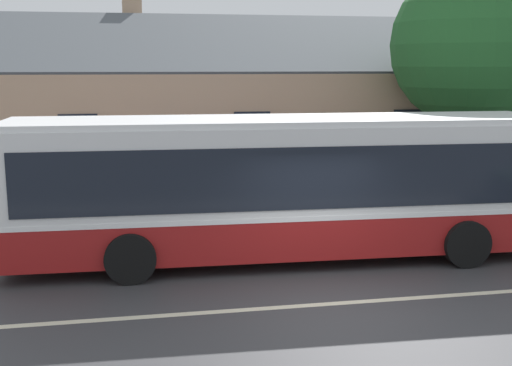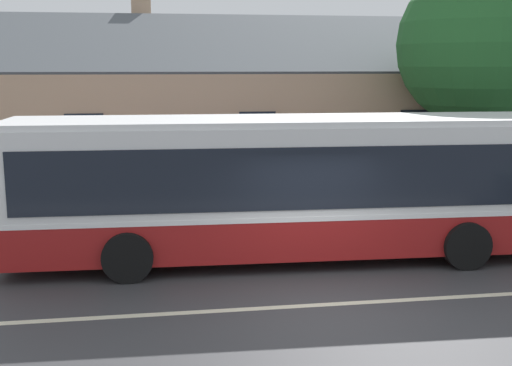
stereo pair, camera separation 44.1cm
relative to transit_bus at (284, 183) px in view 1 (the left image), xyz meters
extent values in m
plane|color=#38383A|center=(0.22, -2.90, -1.66)|extent=(300.00, 300.00, 0.00)
cube|color=gray|center=(0.22, 3.10, -1.58)|extent=(60.00, 3.00, 0.15)
cube|color=beige|center=(0.22, -2.90, -1.65)|extent=(60.00, 0.16, 0.01)
cube|color=tan|center=(2.85, 10.31, 0.29)|extent=(21.70, 9.18, 3.90)
cube|color=#4C5156|center=(2.85, 8.01, 3.24)|extent=(22.30, 4.66, 2.13)
cube|color=#4C5156|center=(2.85, 12.61, 3.24)|extent=(22.30, 4.66, 2.13)
cube|color=tan|center=(-3.11, 11.23, 4.73)|extent=(0.70, 0.70, 1.20)
cube|color=black|center=(-4.74, 5.69, 0.49)|extent=(1.10, 0.06, 1.30)
cube|color=black|center=(0.32, 5.69, 0.49)|extent=(1.10, 0.06, 1.30)
cube|color=black|center=(5.38, 5.69, 0.49)|extent=(1.10, 0.06, 1.30)
cube|color=#4C3323|center=(6.11, 5.69, -0.61)|extent=(1.00, 0.06, 2.10)
cube|color=maroon|center=(-0.02, 0.00, -0.97)|extent=(11.88, 2.90, 0.83)
cube|color=white|center=(-0.02, 0.00, -0.50)|extent=(11.90, 2.92, 0.10)
cube|color=silver|center=(-0.02, 0.00, 0.42)|extent=(11.88, 2.90, 1.75)
cube|color=silver|center=(-0.02, 0.00, 1.36)|extent=(11.64, 2.77, 0.12)
cube|color=black|center=(0.03, 1.26, 0.32)|extent=(10.85, 0.40, 1.25)
cube|color=black|center=(-0.06, -1.27, 0.32)|extent=(10.85, 0.40, 1.25)
cube|color=#192D99|center=(-1.45, 1.32, -0.97)|extent=(3.30, 0.14, 0.58)
cube|color=black|center=(4.62, 1.11, -0.22)|extent=(0.90, 0.06, 2.33)
cylinder|color=black|center=(3.68, 1.12, -1.16)|extent=(1.01, 0.31, 1.00)
cylinder|color=black|center=(3.59, -1.38, -1.16)|extent=(1.01, 0.31, 1.00)
cylinder|color=black|center=(-3.22, 1.36, -1.16)|extent=(1.01, 0.31, 1.00)
cylinder|color=black|center=(-3.30, -1.14, -1.16)|extent=(1.01, 0.31, 1.00)
cylinder|color=#4C3828|center=(6.57, 4.27, -0.06)|extent=(0.30, 0.30, 3.20)
sphere|color=#235B28|center=(6.57, 4.27, 3.08)|extent=(4.75, 4.75, 4.75)
sphere|color=#235B28|center=(7.02, 4.30, 2.37)|extent=(2.65, 2.65, 2.65)
cylinder|color=gray|center=(6.20, 2.10, -0.31)|extent=(0.07, 0.07, 2.40)
cube|color=#1959A5|center=(6.20, 2.08, 0.64)|extent=(0.36, 0.03, 0.48)
camera|label=1|loc=(-3.10, -13.26, 2.53)|focal=45.00mm
camera|label=2|loc=(-2.67, -13.34, 2.53)|focal=45.00mm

